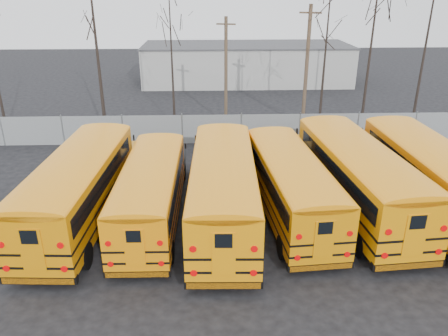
{
  "coord_description": "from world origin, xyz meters",
  "views": [
    {
      "loc": [
        -2.22,
        -16.3,
        10.06
      ],
      "look_at": [
        -1.48,
        3.74,
        1.6
      ],
      "focal_mm": 35.0,
      "sensor_mm": 36.0,
      "label": 1
    }
  ],
  "objects_px": {
    "bus_b": "(151,187)",
    "utility_pole_right": "(307,66)",
    "bus_c": "(223,183)",
    "bus_a": "(80,181)",
    "utility_pole_left": "(226,71)",
    "bus_d": "(290,180)",
    "bus_f": "(429,172)",
    "bus_e": "(356,172)"
  },
  "relations": [
    {
      "from": "bus_b",
      "to": "utility_pole_right",
      "type": "height_order",
      "value": "utility_pole_right"
    },
    {
      "from": "bus_b",
      "to": "bus_c",
      "type": "xyz_separation_m",
      "value": [
        3.19,
        -0.2,
        0.22
      ]
    },
    {
      "from": "bus_a",
      "to": "utility_pole_left",
      "type": "xyz_separation_m",
      "value": [
        7.12,
        14.81,
        2.16
      ]
    },
    {
      "from": "bus_d",
      "to": "utility_pole_right",
      "type": "bearing_deg",
      "value": 71.11
    },
    {
      "from": "bus_b",
      "to": "utility_pole_right",
      "type": "bearing_deg",
      "value": 56.35
    },
    {
      "from": "bus_b",
      "to": "bus_c",
      "type": "relative_size",
      "value": 0.88
    },
    {
      "from": "bus_a",
      "to": "bus_b",
      "type": "relative_size",
      "value": 1.13
    },
    {
      "from": "utility_pole_right",
      "to": "bus_f",
      "type": "bearing_deg",
      "value": -55.68
    },
    {
      "from": "bus_c",
      "to": "bus_d",
      "type": "relative_size",
      "value": 1.08
    },
    {
      "from": "bus_a",
      "to": "bus_d",
      "type": "distance_m",
      "value": 9.46
    },
    {
      "from": "utility_pole_left",
      "to": "bus_a",
      "type": "bearing_deg",
      "value": -101.04
    },
    {
      "from": "bus_a",
      "to": "bus_b",
      "type": "bearing_deg",
      "value": -1.29
    },
    {
      "from": "bus_f",
      "to": "utility_pole_left",
      "type": "xyz_separation_m",
      "value": [
        -8.92,
        14.46,
        2.1
      ]
    },
    {
      "from": "utility_pole_right",
      "to": "utility_pole_left",
      "type": "bearing_deg",
      "value": -164.92
    },
    {
      "from": "bus_d",
      "to": "utility_pole_right",
      "type": "xyz_separation_m",
      "value": [
        3.56,
        14.0,
        2.74
      ]
    },
    {
      "from": "bus_e",
      "to": "utility_pole_left",
      "type": "height_order",
      "value": "utility_pole_left"
    },
    {
      "from": "utility_pole_right",
      "to": "bus_b",
      "type": "bearing_deg",
      "value": -102.51
    },
    {
      "from": "bus_a",
      "to": "utility_pole_right",
      "type": "height_order",
      "value": "utility_pole_right"
    },
    {
      "from": "bus_d",
      "to": "utility_pole_right",
      "type": "relative_size",
      "value": 1.26
    },
    {
      "from": "bus_b",
      "to": "utility_pole_left",
      "type": "xyz_separation_m",
      "value": [
        3.94,
        15.06,
        2.37
      ]
    },
    {
      "from": "bus_b",
      "to": "utility_pole_left",
      "type": "distance_m",
      "value": 15.74
    },
    {
      "from": "bus_a",
      "to": "bus_c",
      "type": "distance_m",
      "value": 6.39
    },
    {
      "from": "utility_pole_left",
      "to": "utility_pole_right",
      "type": "xyz_separation_m",
      "value": [
        5.89,
        -0.7,
        0.44
      ]
    },
    {
      "from": "bus_e",
      "to": "utility_pole_right",
      "type": "xyz_separation_m",
      "value": [
        0.38,
        13.58,
        2.54
      ]
    },
    {
      "from": "bus_b",
      "to": "bus_f",
      "type": "bearing_deg",
      "value": 3.39
    },
    {
      "from": "bus_b",
      "to": "utility_pole_right",
      "type": "distance_m",
      "value": 17.62
    },
    {
      "from": "bus_a",
      "to": "bus_b",
      "type": "xyz_separation_m",
      "value": [
        3.18,
        -0.24,
        -0.21
      ]
    },
    {
      "from": "bus_b",
      "to": "utility_pole_left",
      "type": "height_order",
      "value": "utility_pole_left"
    },
    {
      "from": "bus_f",
      "to": "bus_d",
      "type": "bearing_deg",
      "value": -179.75
    },
    {
      "from": "bus_d",
      "to": "utility_pole_left",
      "type": "relative_size",
      "value": 1.39
    },
    {
      "from": "bus_d",
      "to": "bus_f",
      "type": "height_order",
      "value": "bus_f"
    },
    {
      "from": "bus_e",
      "to": "bus_a",
      "type": "bearing_deg",
      "value": 177.54
    },
    {
      "from": "bus_e",
      "to": "bus_b",
      "type": "bearing_deg",
      "value": 179.8
    },
    {
      "from": "bus_f",
      "to": "bus_b",
      "type": "bearing_deg",
      "value": -179.22
    },
    {
      "from": "bus_b",
      "to": "bus_c",
      "type": "distance_m",
      "value": 3.21
    },
    {
      "from": "bus_e",
      "to": "bus_f",
      "type": "xyz_separation_m",
      "value": [
        3.41,
        -0.18,
        -0.0
      ]
    },
    {
      "from": "bus_a",
      "to": "utility_pole_left",
      "type": "distance_m",
      "value": 16.58
    },
    {
      "from": "bus_a",
      "to": "bus_c",
      "type": "bearing_deg",
      "value": -0.93
    },
    {
      "from": "bus_f",
      "to": "utility_pole_right",
      "type": "bearing_deg",
      "value": 100.57
    },
    {
      "from": "bus_d",
      "to": "bus_e",
      "type": "distance_m",
      "value": 3.21
    },
    {
      "from": "bus_c",
      "to": "bus_a",
      "type": "bearing_deg",
      "value": 177.8
    },
    {
      "from": "bus_a",
      "to": "utility_pole_right",
      "type": "distance_m",
      "value": 19.37
    }
  ]
}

